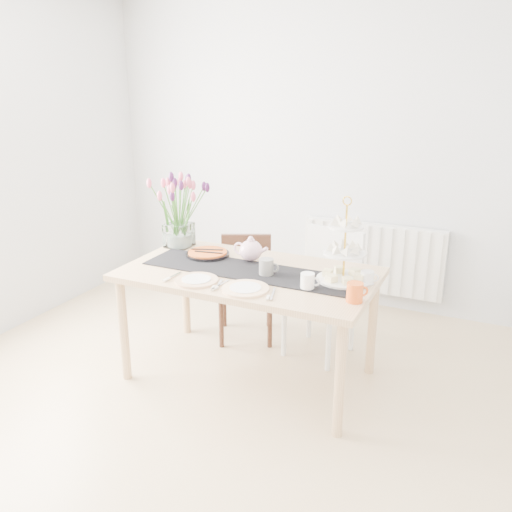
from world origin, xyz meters
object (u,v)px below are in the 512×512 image
at_px(radiator, 372,258).
at_px(dining_table, 249,282).
at_px(cream_jug, 367,278).
at_px(mug_orange, 355,292).
at_px(teapot, 251,250).
at_px(tart_tin, 208,254).
at_px(mug_grey, 266,267).
at_px(chair_white, 326,282).
at_px(cake_stand, 344,260).
at_px(plate_left, 196,280).
at_px(tulip_vase, 177,200).
at_px(plate_right, 245,289).
at_px(chair_brown, 246,279).
at_px(mug_white, 307,281).

distance_m(radiator, dining_table, 1.58).
height_order(cream_jug, mug_orange, mug_orange).
bearing_deg(teapot, radiator, 71.29).
height_order(tart_tin, mug_grey, mug_grey).
bearing_deg(chair_white, cake_stand, -51.91).
bearing_deg(dining_table, plate_left, -125.85).
xyz_separation_m(tulip_vase, plate_right, (0.81, -0.56, -0.34)).
height_order(cake_stand, teapot, cake_stand).
bearing_deg(cake_stand, chair_brown, 150.62).
relative_size(chair_white, cream_jug, 11.29).
distance_m(dining_table, chair_white, 0.68).
bearing_deg(plate_left, cream_jug, 22.53).
xyz_separation_m(chair_white, mug_grey, (-0.21, -0.60, 0.28)).
distance_m(dining_table, plate_right, 0.33).
relative_size(plate_left, plate_right, 0.96).
bearing_deg(mug_orange, teapot, 114.03).
bearing_deg(mug_grey, mug_orange, -30.81).
distance_m(cream_jug, mug_orange, 0.30).
xyz_separation_m(dining_table, cream_jug, (0.73, 0.10, 0.12)).
bearing_deg(chair_white, tart_tin, -138.50).
bearing_deg(mug_grey, plate_right, -107.22).
bearing_deg(plate_right, tart_tin, 138.66).
bearing_deg(plate_right, radiator, 79.19).
distance_m(chair_white, plate_right, 0.93).
relative_size(cake_stand, mug_grey, 4.40).
bearing_deg(plate_left, cake_stand, 24.50).
height_order(radiator, cake_stand, cake_stand).
xyz_separation_m(tart_tin, mug_orange, (1.13, -0.35, 0.04)).
bearing_deg(teapot, cake_stand, -5.66).
bearing_deg(cake_stand, mug_grey, -168.45).
xyz_separation_m(tulip_vase, cake_stand, (1.29, -0.19, -0.21)).
relative_size(cream_jug, plate_right, 0.29).
distance_m(radiator, chair_white, 0.92).
distance_m(chair_brown, cream_jug, 1.20).
distance_m(radiator, chair_brown, 1.19).
distance_m(dining_table, cream_jug, 0.75).
bearing_deg(mug_orange, mug_white, 126.44).
relative_size(chair_white, mug_orange, 8.23).
xyz_separation_m(cream_jug, plate_right, (-0.62, -0.39, -0.03)).
distance_m(teapot, plate_left, 0.50).
bearing_deg(mug_orange, radiator, 58.27).
relative_size(chair_white, tulip_vase, 1.42).
distance_m(cake_stand, plate_right, 0.62).
distance_m(dining_table, chair_brown, 0.69).
height_order(tart_tin, plate_right, tart_tin).
relative_size(chair_white, cake_stand, 1.90).
distance_m(radiator, tart_tin, 1.62).
height_order(chair_white, cake_stand, cake_stand).
bearing_deg(chair_white, mug_grey, -98.09).
bearing_deg(tart_tin, mug_white, -18.72).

